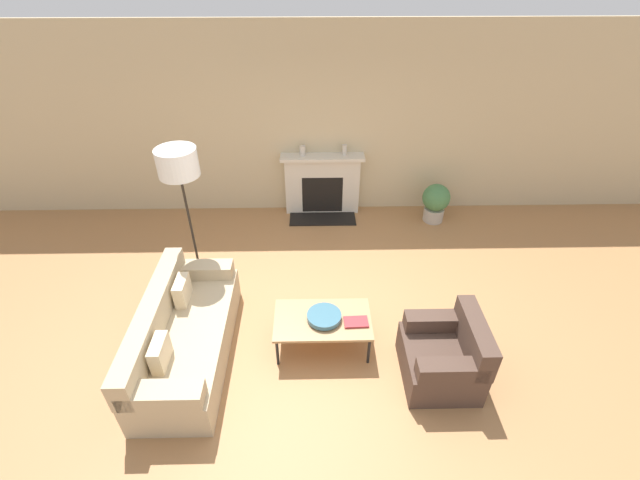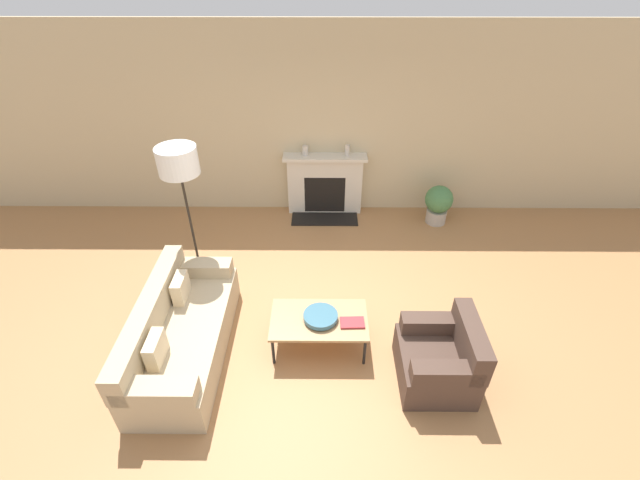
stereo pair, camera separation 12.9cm
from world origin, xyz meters
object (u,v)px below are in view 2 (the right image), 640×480
at_px(armchair_near, 441,359).
at_px(bowl, 321,317).
at_px(fireplace, 325,185).
at_px(floor_lamp, 179,168).
at_px(mantel_vase_center_left, 347,150).
at_px(couch, 180,333).
at_px(book, 352,323).
at_px(mantel_vase_left, 305,150).
at_px(coffee_table, 319,321).
at_px(potted_plant, 438,203).

height_order(armchair_near, bowl, armchair_near).
bearing_deg(fireplace, floor_lamp, -132.04).
distance_m(floor_lamp, mantel_vase_center_left, 2.75).
xyz_separation_m(couch, book, (1.85, 0.05, 0.12)).
height_order(fireplace, mantel_vase_center_left, mantel_vase_center_left).
distance_m(fireplace, armchair_near, 3.52).
xyz_separation_m(armchair_near, mantel_vase_left, (-1.47, 3.33, 0.78)).
distance_m(fireplace, book, 2.95).
xyz_separation_m(book, mantel_vase_center_left, (0.05, 2.95, 0.67)).
height_order(fireplace, armchair_near, fireplace).
bearing_deg(book, coffee_table, 167.28).
bearing_deg(mantel_vase_left, armchair_near, -66.11).
relative_size(fireplace, floor_lamp, 0.68).
relative_size(armchair_near, floor_lamp, 0.42).
height_order(couch, armchair_near, armchair_near).
relative_size(mantel_vase_left, mantel_vase_center_left, 0.91).
distance_m(couch, book, 1.85).
relative_size(couch, bowl, 5.22).
bearing_deg(book, mantel_vase_center_left, 86.92).
bearing_deg(bowl, potted_plant, 54.34).
bearing_deg(potted_plant, mantel_vase_center_left, 166.84).
distance_m(fireplace, mantel_vase_center_left, 0.69).
xyz_separation_m(fireplace, potted_plant, (1.79, -0.32, -0.14)).
distance_m(couch, bowl, 1.52).
distance_m(armchair_near, bowl, 1.30).
xyz_separation_m(bowl, book, (0.34, -0.06, -0.03)).
distance_m(couch, floor_lamp, 1.81).
distance_m(mantel_vase_left, mantel_vase_center_left, 0.65).
bearing_deg(potted_plant, couch, -141.40).
bearing_deg(book, potted_plant, 58.13).
relative_size(bowl, mantel_vase_left, 2.48).
relative_size(armchair_near, mantel_vase_left, 5.33).
xyz_separation_m(bowl, floor_lamp, (-1.58, 1.07, 1.22)).
bearing_deg(couch, coffee_table, -85.40).
relative_size(fireplace, coffee_table, 1.24).
bearing_deg(armchair_near, couch, -96.78).
xyz_separation_m(fireplace, mantel_vase_center_left, (0.34, 0.02, 0.60)).
xyz_separation_m(fireplace, mantel_vase_left, (-0.31, 0.02, 0.59)).
relative_size(fireplace, mantel_vase_left, 8.71).
bearing_deg(fireplace, mantel_vase_left, 177.07).
relative_size(coffee_table, book, 3.97).
relative_size(couch, mantel_vase_left, 12.94).
height_order(bowl, book, bowl).
height_order(couch, mantel_vase_left, mantel_vase_left).
bearing_deg(potted_plant, floor_lamp, -156.46).
bearing_deg(armchair_near, fireplace, -160.57).
height_order(book, mantel_vase_center_left, mantel_vase_center_left).
distance_m(coffee_table, potted_plant, 3.15).
relative_size(coffee_table, bowl, 2.82).
distance_m(book, floor_lamp, 2.55).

